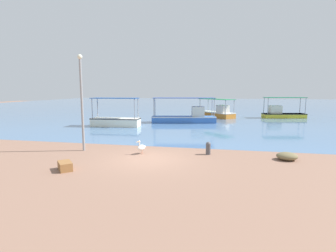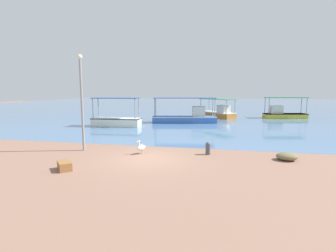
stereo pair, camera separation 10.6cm
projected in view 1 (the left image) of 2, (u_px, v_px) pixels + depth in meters
The scene contains 11 objects.
ground at pixel (149, 159), 13.55m from camera, with size 120.00×120.00×0.00m, color #8D6754.
harbor_water at pixel (206, 105), 60.11m from camera, with size 110.00×90.00×0.00m, color #5379A5.
fishing_boat_near_left at pixel (282, 113), 33.14m from camera, with size 5.44×2.68×2.59m.
fishing_boat_near_right at pixel (186, 117), 28.51m from camera, with size 7.13×3.08×2.69m.
fishing_boat_far_left at pixel (217, 113), 33.81m from camera, with size 4.97×4.94×2.36m.
fishing_boat_far_right at pixel (116, 120), 25.62m from camera, with size 4.82×1.87×2.77m.
pelican at pixel (141, 147), 14.58m from camera, with size 0.49×0.76×0.80m.
lamp_post at pixel (82, 97), 15.04m from camera, with size 0.28×0.28×5.54m.
mooring_bollard at pixel (208, 148), 14.47m from camera, with size 0.27×0.27×0.71m.
net_pile at pixel (287, 156), 13.35m from camera, with size 1.04×0.89×0.40m, color olive.
cargo_crate at pixel (65, 166), 11.68m from camera, with size 0.88×0.52×0.38m, color #956336.
Camera 1 is at (3.65, -12.71, 3.57)m, focal length 28.00 mm.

